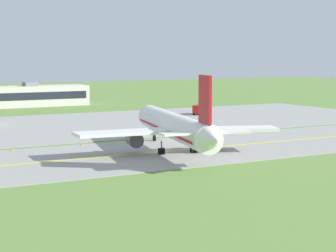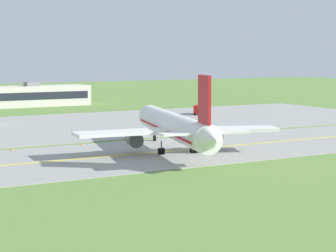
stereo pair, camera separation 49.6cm
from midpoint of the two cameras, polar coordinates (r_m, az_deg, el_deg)
ground_plane at (r=97.20m, az=-0.27°, el=-2.45°), size 500.00×500.00×0.00m
taxiway_strip at (r=97.19m, az=-0.27°, el=-2.42°), size 240.00×28.00×0.10m
apron_pad at (r=138.92m, az=-5.01°, el=0.28°), size 140.00×52.00×0.10m
taxiway_centreline at (r=97.18m, az=-0.27°, el=-2.39°), size 220.00×0.60×0.01m
airplane_lead at (r=96.04m, az=0.80°, el=-0.07°), size 32.05×39.19×12.70m
service_truck_baggage at (r=158.23m, az=3.15°, el=1.61°), size 5.84×5.52×2.60m
traffic_cone_near_edge at (r=104.78m, az=-7.88°, el=-1.69°), size 0.44×0.44×0.60m
traffic_cone_mid_edge at (r=101.10m, az=-14.20°, el=-2.13°), size 0.44×0.44×0.60m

